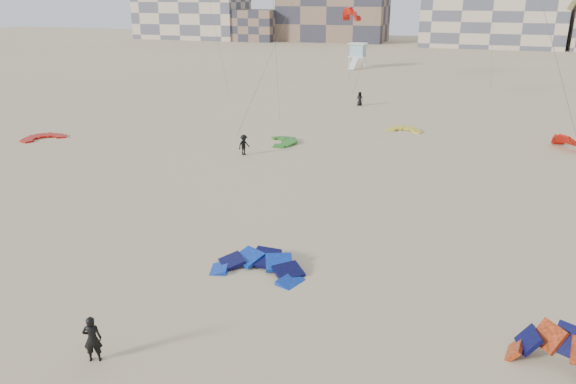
% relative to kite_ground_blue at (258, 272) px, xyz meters
% --- Properties ---
extents(ground, '(320.00, 320.00, 0.00)m').
position_rel_kite_ground_blue_xyz_m(ground, '(-0.43, -4.31, 0.00)').
color(ground, tan).
rests_on(ground, ground).
extents(kite_ground_blue, '(4.46, 4.70, 2.26)m').
position_rel_kite_ground_blue_xyz_m(kite_ground_blue, '(0.00, 0.00, 0.00)').
color(kite_ground_blue, '#093CBF').
rests_on(kite_ground_blue, ground).
extents(kite_ground_orange, '(4.93, 4.91, 3.69)m').
position_rel_kite_ground_blue_xyz_m(kite_ground_orange, '(12.78, -3.44, 0.00)').
color(kite_ground_orange, '#E9421A').
rests_on(kite_ground_orange, ground).
extents(kite_ground_red, '(4.97, 4.92, 0.62)m').
position_rel_kite_ground_blue_xyz_m(kite_ground_red, '(-27.95, 17.47, 0.00)').
color(kite_ground_red, '#B51000').
rests_on(kite_ground_red, ground).
extents(kite_ground_green, '(4.62, 4.50, 0.77)m').
position_rel_kite_ground_blue_xyz_m(kite_ground_green, '(-6.98, 23.21, 0.00)').
color(kite_ground_green, '#257C1F').
rests_on(kite_ground_green, ground).
extents(kite_ground_red_far, '(5.10, 5.09, 3.59)m').
position_rel_kite_ground_blue_xyz_m(kite_ground_red_far, '(16.77, 29.18, 0.00)').
color(kite_ground_red_far, '#B51000').
rests_on(kite_ground_red_far, ground).
extents(kite_ground_yellow, '(3.03, 3.21, 0.90)m').
position_rel_kite_ground_blue_xyz_m(kite_ground_yellow, '(2.56, 31.13, 0.00)').
color(kite_ground_yellow, gold).
rests_on(kite_ground_yellow, ground).
extents(kitesurfer_main, '(0.78, 0.67, 1.80)m').
position_rel_kite_ground_blue_xyz_m(kitesurfer_main, '(-3.03, -8.23, 0.90)').
color(kitesurfer_main, black).
rests_on(kitesurfer_main, ground).
extents(kitesurfer_c, '(1.04, 1.25, 1.68)m').
position_rel_kite_ground_blue_xyz_m(kitesurfer_c, '(-8.63, 18.47, 0.84)').
color(kitesurfer_c, black).
rests_on(kitesurfer_c, ground).
extents(kitesurfer_e, '(0.84, 0.60, 1.60)m').
position_rel_kite_ground_blue_xyz_m(kitesurfer_e, '(-4.19, 42.21, 0.80)').
color(kitesurfer_e, black).
rests_on(kitesurfer_e, ground).
extents(kite_fly_red, '(5.02, 11.63, 9.82)m').
position_rel_kite_ground_blue_xyz_m(kite_fly_red, '(-9.68, 60.08, 9.34)').
color(kite_fly_red, '#B51000').
rests_on(kite_fly_red, ground).
extents(lifeguard_tower_far, '(3.08, 5.74, 4.16)m').
position_rel_kite_ground_blue_xyz_m(lifeguard_tower_far, '(-12.01, 76.48, 2.06)').
color(lifeguard_tower_far, white).
rests_on(lifeguard_tower_far, ground).
extents(condo_west_a, '(30.00, 15.00, 14.00)m').
position_rel_kite_ground_blue_xyz_m(condo_west_a, '(-70.43, 125.69, 7.00)').
color(condo_west_a, '#CBB294').
rests_on(condo_west_a, ground).
extents(condo_west_b, '(28.00, 14.00, 18.00)m').
position_rel_kite_ground_blue_xyz_m(condo_west_b, '(-30.43, 129.69, 9.00)').
color(condo_west_b, '#7B5F4A').
rests_on(condo_west_b, ground).
extents(condo_mid, '(32.00, 16.00, 12.00)m').
position_rel_kite_ground_blue_xyz_m(condo_mid, '(9.57, 125.69, 6.00)').
color(condo_mid, '#CBB294').
rests_on(condo_mid, ground).
extents(condo_fill_left, '(12.00, 10.00, 8.00)m').
position_rel_kite_ground_blue_xyz_m(condo_fill_left, '(-50.43, 123.69, 4.00)').
color(condo_fill_left, '#7B5F4A').
rests_on(condo_fill_left, ground).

